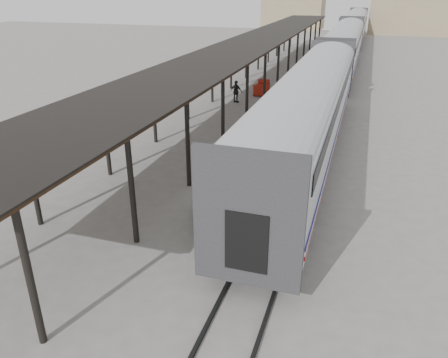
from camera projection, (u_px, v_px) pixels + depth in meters
name	position (u px, v px, depth m)	size (l,w,h in m)	color
ground	(193.00, 221.00, 16.92)	(160.00, 160.00, 0.00)	slate
train	(343.00, 46.00, 44.31)	(3.45, 76.01, 4.01)	silver
canopy	(258.00, 41.00, 37.10)	(4.90, 64.30, 4.15)	#422B19
rails	(341.00, 72.00, 45.56)	(1.54, 150.00, 0.12)	black
building_far	(422.00, 11.00, 79.19)	(18.00, 10.00, 8.00)	tan
building_left	(293.00, 13.00, 89.77)	(12.00, 8.00, 6.00)	tan
baggage_cart	(214.00, 207.00, 16.60)	(1.94, 2.67, 0.86)	brown
suitcase_stack	(211.00, 193.00, 16.74)	(1.29, 1.32, 0.59)	#3B3B3D
luggage_tug	(262.00, 88.00, 35.90)	(1.14, 1.55, 1.24)	maroon
porter	(215.00, 190.00, 15.54)	(0.61, 0.40, 1.67)	navy
pedestrian	(236.00, 92.00, 33.52)	(1.00, 0.42, 1.70)	black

